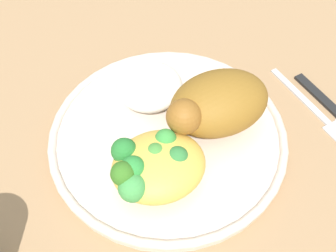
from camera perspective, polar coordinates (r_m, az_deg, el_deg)
The scene contains 6 objects.
ground_plane at distance 0.48m, azimuth 0.00°, elevation -2.14°, with size 2.00×2.00×0.00m, color #A07952.
plate at distance 0.47m, azimuth 0.00°, elevation -1.42°, with size 0.28×0.28×0.02m.
roasted_chicken at distance 0.45m, azimuth 6.87°, elevation 3.13°, with size 0.13×0.08×0.06m.
rice_pile at distance 0.48m, azimuth -3.10°, elevation 5.53°, with size 0.08×0.08×0.03m, color white.
mac_cheese_with_broccoli at distance 0.41m, azimuth -2.00°, elevation -5.56°, with size 0.10×0.09×0.05m.
fork at distance 0.54m, azimuth 19.94°, elevation 2.37°, with size 0.03×0.14×0.01m.
Camera 1 is at (0.11, 0.26, 0.39)m, focal length 43.02 mm.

